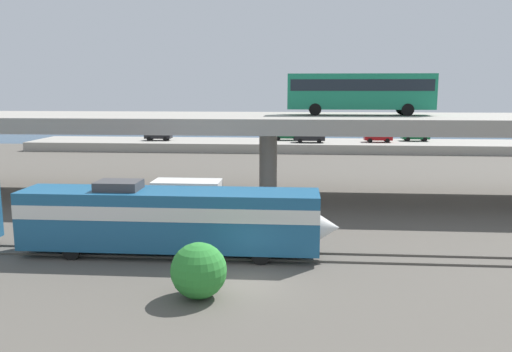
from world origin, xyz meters
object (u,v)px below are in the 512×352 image
parked_car_3 (287,135)px  parked_car_4 (416,136)px  parked_car_0 (158,135)px  parked_car_2 (378,137)px  service_truck_west (175,200)px  train_locomotive (184,217)px  parked_car_1 (310,137)px  transit_bus_on_overpass (360,90)px

parked_car_3 → parked_car_4: same height
parked_car_0 → parked_car_2: 33.08m
service_truck_west → parked_car_4: service_truck_west is taller
train_locomotive → parked_car_1: size_ratio=3.99×
train_locomotive → parked_car_0: train_locomotive is taller
transit_bus_on_overpass → parked_car_0: size_ratio=2.99×
service_truck_west → parked_car_0: (-12.84, 43.70, 0.45)m
parked_car_1 → parked_car_3: (-3.47, 3.24, -0.00)m
parked_car_2 → parked_car_3: bearing=171.8°
transit_bus_on_overpass → parked_car_4: bearing=-109.5°
service_truck_west → parked_car_0: size_ratio=1.69×
transit_bus_on_overpass → parked_car_2: bearing=-101.3°
parked_car_0 → train_locomotive: bearing=-73.5°
transit_bus_on_overpass → parked_car_3: size_ratio=2.85×
transit_bus_on_overpass → parked_car_3: bearing=-79.3°
parked_car_2 → service_truck_west: bearing=-114.9°
transit_bus_on_overpass → parked_car_0: transit_bus_on_overpass is taller
transit_bus_on_overpass → parked_car_4: size_ratio=2.97×
train_locomotive → parked_car_0: 52.61m
service_truck_west → parked_car_3: (6.75, 45.63, 0.45)m
service_truck_west → transit_bus_on_overpass: bearing=-143.6°
parked_car_3 → parked_car_2: bearing=-8.2°
parked_car_0 → parked_car_2: (33.08, -0.02, -0.00)m
transit_bus_on_overpass → service_truck_west: (-13.49, -9.94, -7.44)m
transit_bus_on_overpass → parked_car_4: (12.70, 35.90, -7.00)m
service_truck_west → parked_car_2: bearing=-114.9°
parked_car_0 → parked_car_4: 39.09m
transit_bus_on_overpass → parked_car_2: 35.11m
train_locomotive → parked_car_2: train_locomotive is taller
parked_car_1 → parked_car_2: size_ratio=1.10×
train_locomotive → parked_car_0: (-14.98, 50.44, -0.11)m
transit_bus_on_overpass → parked_car_0: 43.38m
train_locomotive → parked_car_4: bearing=65.4°
train_locomotive → service_truck_west: bearing=107.6°
transit_bus_on_overpass → parked_car_1: bearing=-84.2°
service_truck_west → parked_car_4: (26.19, 45.84, 0.45)m
parked_car_0 → parked_car_4: (39.03, 2.14, 0.00)m
parked_car_0 → parked_car_1: 23.10m
parked_car_1 → parked_car_4: 16.34m
train_locomotive → parked_car_4: size_ratio=4.38×
parked_car_4 → service_truck_west: bearing=60.3°
parked_car_3 → train_locomotive: bearing=-95.0°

